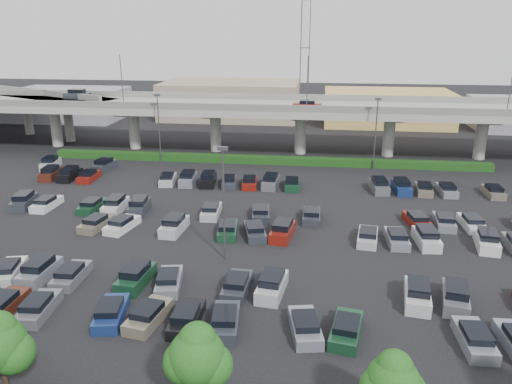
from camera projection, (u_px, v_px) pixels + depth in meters
The scene contains 9 objects.
ground at pixel (239, 225), 52.26m from camera, with size 280.00×280.00×0.00m, color black.
overpass at pixel (269, 110), 80.18m from camera, with size 150.00×13.00×15.80m.
on_ramp at pixel (9, 96), 96.82m from camera, with size 50.93×30.13×8.80m.
hedge at pixel (265, 160), 75.61m from camera, with size 66.00×1.60×1.10m, color #123C11.
tree_row at pixel (172, 354), 26.10m from camera, with size 65.07×3.66×5.94m.
parked_cars at pixel (228, 234), 48.46m from camera, with size 62.96×41.66×1.67m.
light_poles at pixel (203, 162), 52.66m from camera, with size 66.90×48.38×10.30m.
distant_buildings at pixel (340, 104), 107.77m from camera, with size 138.00×24.00×9.00m.
comm_tower at pixel (305, 45), 116.48m from camera, with size 2.40×2.40×30.00m.
Camera 1 is at (7.86, -47.86, 19.86)m, focal length 35.00 mm.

